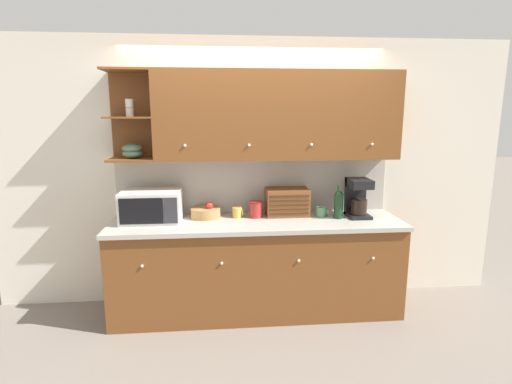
{
  "coord_description": "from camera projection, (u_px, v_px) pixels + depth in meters",
  "views": [
    {
      "loc": [
        -0.33,
        -3.91,
        1.9
      ],
      "look_at": [
        0.0,
        -0.23,
        1.16
      ],
      "focal_mm": 28.0,
      "sensor_mm": 36.0,
      "label": 1
    }
  ],
  "objects": [
    {
      "name": "bread_box",
      "position": [
        287.0,
        202.0,
        3.9
      ],
      "size": [
        0.41,
        0.27,
        0.26
      ],
      "color": "brown",
      "rests_on": "counter_unit"
    },
    {
      "name": "microwave",
      "position": [
        152.0,
        206.0,
        3.67
      ],
      "size": [
        0.54,
        0.39,
        0.29
      ],
      "color": "silver",
      "rests_on": "counter_unit"
    },
    {
      "name": "storage_canister",
      "position": [
        256.0,
        209.0,
        3.82
      ],
      "size": [
        0.13,
        0.13,
        0.16
      ],
      "color": "#B22D28",
      "rests_on": "counter_unit"
    },
    {
      "name": "wine_bottle",
      "position": [
        339.0,
        203.0,
        3.78
      ],
      "size": [
        0.09,
        0.09,
        0.32
      ],
      "color": "#19381E",
      "rests_on": "counter_unit"
    },
    {
      "name": "coffee_maker",
      "position": [
        358.0,
        197.0,
        3.84
      ],
      "size": [
        0.2,
        0.27,
        0.37
      ],
      "color": "black",
      "rests_on": "counter_unit"
    },
    {
      "name": "mug_blue_second",
      "position": [
        321.0,
        212.0,
        3.85
      ],
      "size": [
        0.11,
        0.1,
        0.09
      ],
      "color": "#4C845B",
      "rests_on": "counter_unit"
    },
    {
      "name": "counter_unit",
      "position": [
        257.0,
        266.0,
        3.81
      ],
      "size": [
        2.71,
        0.69,
        0.91
      ],
      "color": "brown",
      "rests_on": "ground_plane"
    },
    {
      "name": "mug",
      "position": [
        237.0,
        212.0,
        3.83
      ],
      "size": [
        0.1,
        0.09,
        0.1
      ],
      "color": "gold",
      "rests_on": "counter_unit"
    },
    {
      "name": "fruit_basket",
      "position": [
        206.0,
        212.0,
        3.82
      ],
      "size": [
        0.28,
        0.28,
        0.16
      ],
      "color": "#A87F4C",
      "rests_on": "counter_unit"
    },
    {
      "name": "backsplash_panel",
      "position": [
        254.0,
        185.0,
        3.98
      ],
      "size": [
        2.69,
        0.01,
        0.56
      ],
      "color": "#B7B2A8",
      "rests_on": "counter_unit"
    },
    {
      "name": "ground_plane",
      "position": [
        254.0,
        295.0,
        4.22
      ],
      "size": [
        24.0,
        24.0,
        0.0
      ],
      "primitive_type": "plane",
      "color": "slate"
    },
    {
      "name": "upper_cabinets",
      "position": [
        274.0,
        116.0,
        3.7
      ],
      "size": [
        2.69,
        0.36,
        0.81
      ],
      "color": "brown",
      "rests_on": "backsplash_panel"
    },
    {
      "name": "wall_back",
      "position": [
        254.0,
        173.0,
        4.0
      ],
      "size": [
        5.09,
        0.06,
        2.6
      ],
      "color": "silver",
      "rests_on": "ground_plane"
    }
  ]
}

